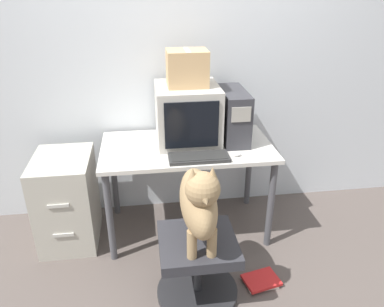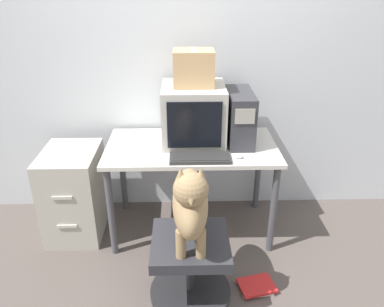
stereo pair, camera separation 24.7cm
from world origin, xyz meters
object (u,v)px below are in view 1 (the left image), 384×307
(office_chair, at_px, (198,265))
(pc_tower, at_px, (233,115))
(keyboard, at_px, (199,157))
(filing_cabinet, at_px, (67,200))
(crt_monitor, at_px, (187,114))
(cardboard_box, at_px, (187,68))
(book_stack_floor, at_px, (261,281))
(dog, at_px, (199,201))

(office_chair, bearing_deg, pc_tower, 64.15)
(keyboard, relative_size, office_chair, 0.79)
(pc_tower, xyz_separation_m, filing_cabinet, (-1.28, -0.08, -0.59))
(crt_monitor, distance_m, cardboard_box, 0.34)
(keyboard, bearing_deg, filing_cabinet, 166.33)
(crt_monitor, relative_size, pc_tower, 1.05)
(office_chair, height_order, book_stack_floor, office_chair)
(keyboard, relative_size, book_stack_floor, 1.59)
(crt_monitor, xyz_separation_m, filing_cabinet, (-0.94, -0.10, -0.61))
(crt_monitor, xyz_separation_m, book_stack_floor, (0.40, -0.79, -0.94))
(cardboard_box, xyz_separation_m, book_stack_floor, (0.40, -0.79, -1.27))
(cardboard_box, bearing_deg, pc_tower, -3.40)
(pc_tower, height_order, filing_cabinet, pc_tower)
(pc_tower, relative_size, filing_cabinet, 0.65)
(crt_monitor, xyz_separation_m, keyboard, (0.04, -0.33, -0.20))
(crt_monitor, bearing_deg, pc_tower, -2.76)
(office_chair, distance_m, book_stack_floor, 0.49)
(keyboard, distance_m, cardboard_box, 0.64)
(dog, height_order, book_stack_floor, dog)
(crt_monitor, height_order, filing_cabinet, crt_monitor)
(keyboard, xyz_separation_m, book_stack_floor, (0.36, -0.45, -0.74))
(keyboard, height_order, book_stack_floor, keyboard)
(office_chair, relative_size, filing_cabinet, 0.75)
(crt_monitor, bearing_deg, cardboard_box, 90.00)
(office_chair, distance_m, cardboard_box, 1.33)
(dog, relative_size, book_stack_floor, 2.18)
(cardboard_box, bearing_deg, filing_cabinet, -173.77)
(keyboard, bearing_deg, office_chair, -99.30)
(dog, height_order, filing_cabinet, dog)
(dog, bearing_deg, keyboard, 81.20)
(filing_cabinet, bearing_deg, pc_tower, 3.66)
(crt_monitor, bearing_deg, filing_cabinet, -174.00)
(dog, bearing_deg, cardboard_box, 87.13)
(crt_monitor, relative_size, filing_cabinet, 0.68)
(pc_tower, xyz_separation_m, keyboard, (-0.31, -0.32, -0.18))
(office_chair, xyz_separation_m, filing_cabinet, (-0.89, 0.71, 0.11))
(crt_monitor, distance_m, keyboard, 0.39)
(dog, relative_size, filing_cabinet, 0.82)
(office_chair, xyz_separation_m, book_stack_floor, (0.44, 0.03, -0.22))
(keyboard, height_order, filing_cabinet, keyboard)
(office_chair, distance_m, filing_cabinet, 1.15)
(keyboard, xyz_separation_m, cardboard_box, (-0.04, 0.34, 0.54))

